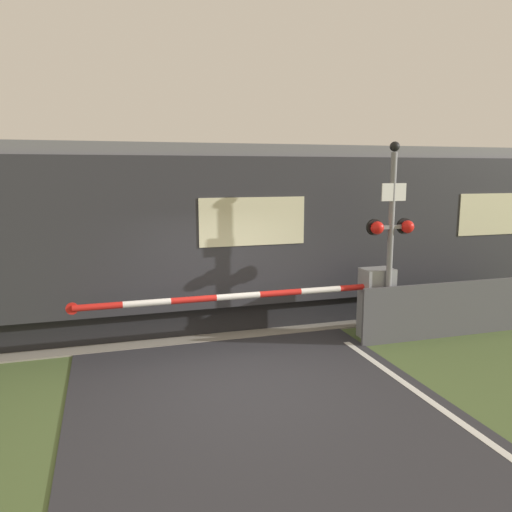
# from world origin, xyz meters

# --- Properties ---
(ground_plane) EXTENTS (80.00, 80.00, 0.00)m
(ground_plane) POSITION_xyz_m (0.00, 0.00, 0.00)
(ground_plane) COLOR #4C6033
(track_bed) EXTENTS (36.00, 3.20, 0.13)m
(track_bed) POSITION_xyz_m (0.00, 3.39, 0.02)
(track_bed) COLOR gray
(track_bed) RESTS_ON ground_plane
(train) EXTENTS (21.09, 2.76, 3.75)m
(train) POSITION_xyz_m (0.79, 3.39, 1.92)
(train) COLOR black
(train) RESTS_ON ground_plane
(crossing_barrier) EXTENTS (5.96, 0.44, 1.38)m
(crossing_barrier) POSITION_xyz_m (2.61, 1.16, 0.75)
(crossing_barrier) COLOR gray
(crossing_barrier) RESTS_ON ground_plane
(signal_post) EXTENTS (0.93, 0.26, 3.75)m
(signal_post) POSITION_xyz_m (3.12, 0.87, 2.13)
(signal_post) COLOR gray
(signal_post) RESTS_ON ground_plane
(roadside_fence) EXTENTS (4.36, 0.06, 1.10)m
(roadside_fence) POSITION_xyz_m (4.72, 0.77, 0.55)
(roadside_fence) COLOR #4C4C51
(roadside_fence) RESTS_ON ground_plane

